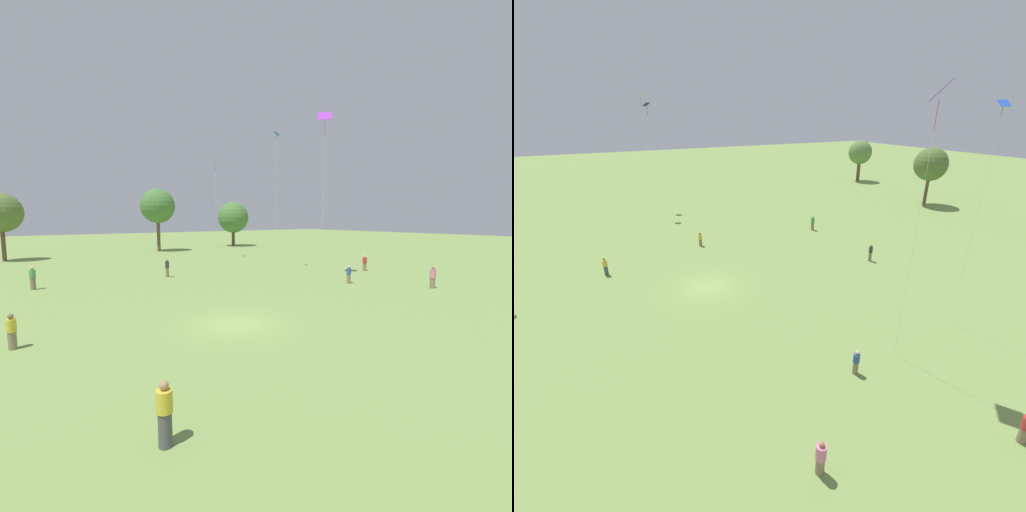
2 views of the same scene
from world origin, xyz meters
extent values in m
plane|color=#7A994C|center=(0.00, 0.00, 0.00)|extent=(240.00, 240.00, 0.00)
cylinder|color=brown|center=(-32.42, 45.42, 2.10)|extent=(0.74, 0.74, 4.20)
sphere|color=#5B7F42|center=(-32.42, 45.42, 6.06)|extent=(4.97, 4.97, 4.97)
cylinder|color=brown|center=(-11.00, 40.89, 2.27)|extent=(0.52, 0.52, 4.54)
sphere|color=#516B33|center=(-11.00, 40.89, 6.48)|extent=(5.19, 5.19, 5.19)
cylinder|color=#847056|center=(14.39, 4.25, 0.40)|extent=(0.41, 0.41, 0.81)
cylinder|color=#2D5193|center=(14.39, 4.25, 1.08)|extent=(0.48, 0.48, 0.55)
sphere|color=beige|center=(14.39, 4.25, 1.48)|extent=(0.24, 0.24, 0.24)
cylinder|color=#847056|center=(-8.64, 17.03, 0.47)|extent=(0.48, 0.48, 0.94)
cylinder|color=#4C9956|center=(-8.64, 17.03, 1.29)|extent=(0.56, 0.56, 0.69)
sphere|color=tan|center=(-8.64, 17.03, 1.75)|extent=(0.24, 0.24, 0.24)
cylinder|color=#847056|center=(21.53, 8.03, 0.42)|extent=(0.54, 0.54, 0.84)
cylinder|color=#847056|center=(2.38, 16.58, 0.46)|extent=(0.42, 0.42, 0.92)
cylinder|color=#333338|center=(2.38, 16.58, 1.24)|extent=(0.49, 0.49, 0.63)
sphere|color=#A87A56|center=(2.38, 16.58, 1.67)|extent=(0.24, 0.24, 0.24)
cylinder|color=#4C4C51|center=(-6.70, -7.58, 0.46)|extent=(0.47, 0.47, 0.92)
cylinder|color=gold|center=(-6.70, -7.58, 1.21)|extent=(0.55, 0.55, 0.57)
sphere|color=#A87A56|center=(-6.70, -7.58, 1.61)|extent=(0.24, 0.24, 0.24)
cylinder|color=#847056|center=(18.35, -1.12, 0.43)|extent=(0.52, 0.52, 0.86)
cylinder|color=pink|center=(18.35, -1.12, 1.23)|extent=(0.61, 0.61, 0.74)
sphere|color=#A87A56|center=(18.35, -1.12, 1.72)|extent=(0.24, 0.24, 0.24)
cylinder|color=#847056|center=(-9.91, 2.51, 0.39)|extent=(0.48, 0.48, 0.79)
cylinder|color=gold|center=(-9.91, 2.51, 1.08)|extent=(0.57, 0.57, 0.57)
sphere|color=brown|center=(-9.91, 2.51, 1.48)|extent=(0.24, 0.24, 0.24)
cube|color=yellow|center=(-26.35, 0.67, 16.14)|extent=(0.97, 0.93, 0.36)
cylinder|color=blue|center=(-26.35, 0.67, 15.27)|extent=(0.04, 0.04, 1.24)
cylinder|color=silver|center=(-26.35, 0.67, 8.07)|extent=(0.01, 0.01, 16.14)
cube|color=black|center=(-29.88, 1.89, 15.12)|extent=(1.13, 1.14, 0.46)
cylinder|color=black|center=(-29.88, 1.89, 14.29)|extent=(0.04, 0.04, 1.14)
cylinder|color=silver|center=(-29.88, 1.89, 7.56)|extent=(0.01, 0.01, 15.12)
cube|color=purple|center=(14.34, 7.51, 15.06)|extent=(1.51, 1.56, 0.94)
cylinder|color=#E54C99|center=(14.34, 7.51, 14.00)|extent=(0.04, 0.04, 1.35)
cylinder|color=silver|center=(14.34, 7.51, 7.53)|extent=(0.01, 0.01, 15.06)
cube|color=blue|center=(13.70, 13.78, 14.61)|extent=(0.73, 0.77, 0.36)
cylinder|color=green|center=(13.70, 13.78, 14.12)|extent=(0.04, 0.04, 0.62)
cylinder|color=silver|center=(13.70, 13.78, 7.31)|extent=(0.01, 0.01, 14.61)
camera|label=1|loc=(-9.45, -15.50, 5.73)|focal=24.00mm
camera|label=2|loc=(26.03, -7.57, 14.18)|focal=24.00mm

